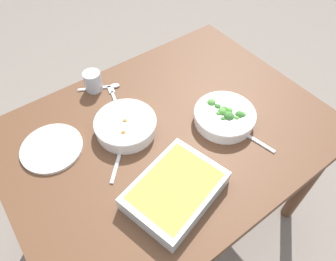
# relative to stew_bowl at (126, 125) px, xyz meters

# --- Properties ---
(ground_plane) EXTENTS (6.00, 6.00, 0.00)m
(ground_plane) POSITION_rel_stew_bowl_xyz_m (0.13, -0.09, -0.77)
(ground_plane) COLOR slate
(dining_table) EXTENTS (1.20, 0.90, 0.74)m
(dining_table) POSITION_rel_stew_bowl_xyz_m (0.13, -0.09, -0.12)
(dining_table) COLOR brown
(dining_table) RESTS_ON ground_plane
(stew_bowl) EXTENTS (0.23, 0.23, 0.06)m
(stew_bowl) POSITION_rel_stew_bowl_xyz_m (0.00, 0.00, 0.00)
(stew_bowl) COLOR white
(stew_bowl) RESTS_ON dining_table
(broccoli_bowl) EXTENTS (0.23, 0.23, 0.07)m
(broccoli_bowl) POSITION_rel_stew_bowl_xyz_m (0.33, -0.18, -0.00)
(broccoli_bowl) COLOR white
(broccoli_bowl) RESTS_ON dining_table
(baking_dish) EXTENTS (0.35, 0.29, 0.06)m
(baking_dish) POSITION_rel_stew_bowl_xyz_m (-0.01, -0.32, 0.00)
(baking_dish) COLOR silver
(baking_dish) RESTS_ON dining_table
(drink_cup) EXTENTS (0.07, 0.07, 0.08)m
(drink_cup) POSITION_rel_stew_bowl_xyz_m (0.01, 0.27, 0.01)
(drink_cup) COLOR #B2BCC6
(drink_cup) RESTS_ON dining_table
(side_plate) EXTENTS (0.22, 0.22, 0.01)m
(side_plate) POSITION_rel_stew_bowl_xyz_m (-0.26, 0.08, -0.03)
(side_plate) COLOR silver
(side_plate) RESTS_ON dining_table
(spoon_by_stew) EXTENTS (0.13, 0.14, 0.01)m
(spoon_by_stew) POSITION_rel_stew_bowl_xyz_m (-0.08, -0.08, -0.03)
(spoon_by_stew) COLOR silver
(spoon_by_stew) RESTS_ON dining_table
(spoon_by_broccoli) EXTENTS (0.05, 0.18, 0.01)m
(spoon_by_broccoli) POSITION_rel_stew_bowl_xyz_m (0.35, -0.29, -0.03)
(spoon_by_broccoli) COLOR silver
(spoon_by_broccoli) RESTS_ON dining_table
(spoon_spare) EXTENTS (0.16, 0.10, 0.01)m
(spoon_spare) POSITION_rel_stew_bowl_xyz_m (0.05, 0.25, -0.03)
(spoon_spare) COLOR silver
(spoon_spare) RESTS_ON dining_table
(fork_on_table) EXTENTS (0.06, 0.18, 0.01)m
(fork_on_table) POSITION_rel_stew_bowl_xyz_m (0.05, 0.18, -0.03)
(fork_on_table) COLOR silver
(fork_on_table) RESTS_ON dining_table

